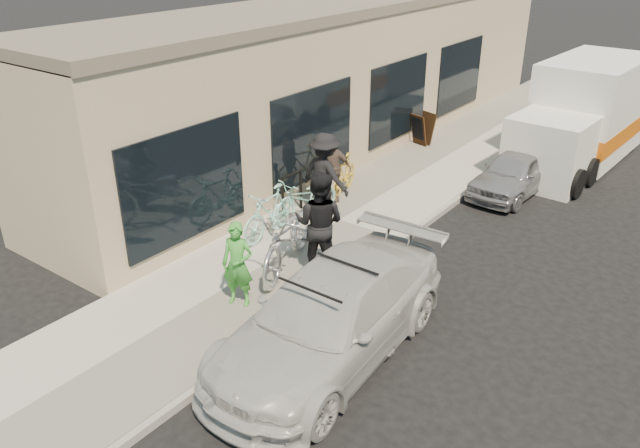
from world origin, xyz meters
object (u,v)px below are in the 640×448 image
Objects in this scene: moving_truck at (582,118)px; woman_rider at (238,264)px; sedan_silver at (515,173)px; bystander_b at (332,169)px; sandwich_board at (422,129)px; cruiser_bike_b at (306,198)px; sedan_white at (331,316)px; tandem_bike at (288,238)px; bike_rack at (292,189)px; man_standing at (319,224)px; cruiser_bike_a at (270,212)px; bystander_a at (325,175)px; cruiser_bike_c at (344,175)px.

woman_rider is (-2.38, -11.31, -0.33)m from moving_truck.
sedan_silver is 4.63m from bystander_b.
sandwich_board is 0.59× the size of bystander_b.
sandwich_board is at bearing 104.87° from cruiser_bike_b.
sedan_white is 2.04× the size of tandem_bike.
sedan_white is 0.85× the size of moving_truck.
bike_rack is at bearing 107.85° from tandem_bike.
moving_truck is 9.81m from man_standing.
sedan_silver is at bearing 88.54° from sedan_white.
cruiser_bike_b is 1.24m from bystander_b.
woman_rider is 3.63m from cruiser_bike_b.
bike_rack is 2.80m from man_standing.
bystander_b reaches higher than tandem_bike.
sedan_white is at bearing 113.53° from man_standing.
bike_rack is at bearing 104.89° from cruiser_bike_a.
bystander_a reaches higher than bystander_b.
moving_truck is (4.04, 7.82, 0.52)m from bike_rack.
man_standing reaches higher than cruiser_bike_b.
cruiser_bike_a is at bearing -121.36° from bystander_b.
cruiser_bike_c reaches higher than sandwich_board.
man_standing is 3.43m from bystander_b.
bike_rack is at bearing -114.24° from moving_truck.
bystander_a is (-3.36, -7.50, -0.14)m from moving_truck.
sedan_silver is at bearing 66.95° from cruiser_bike_b.
tandem_bike is at bearing -86.58° from cruiser_bike_c.
woman_rider is 0.80× the size of bystander_a.
bike_rack is at bearing 30.37° from bystander_a.
tandem_bike is at bearing 5.41° from man_standing.
bystander_b is (0.01, -0.53, 0.31)m from cruiser_bike_c.
man_standing is 1.28× the size of bystander_b.
man_standing is at bearing -56.62° from sandwich_board.
bystander_a reaches higher than sedan_silver.
bystander_b reaches higher than woman_rider.
man_standing reaches higher than sedan_silver.
bystander_b is at bearing 92.04° from tandem_bike.
bike_rack is at bearing -71.60° from sandwich_board.
tandem_bike is 2.53m from bystander_a.
moving_truck reaches higher than cruiser_bike_c.
cruiser_bike_a is at bearing -103.45° from cruiser_bike_c.
bystander_b reaches higher than sandwich_board.
bike_rack reaches higher than sedan_silver.
tandem_bike is 1.59× the size of woman_rider.
sedan_white reaches higher than sedan_silver.
cruiser_bike_b is 0.96× the size of bystander_a.
cruiser_bike_a is at bearing -71.60° from bike_rack.
cruiser_bike_b is at bearing -100.34° from cruiser_bike_c.
sedan_silver is 5.02m from bystander_a.
man_standing is (0.55, 0.23, 0.36)m from tandem_bike.
sedan_white is at bearing -88.89° from moving_truck.
sedan_white is at bearing -50.86° from sandwich_board.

